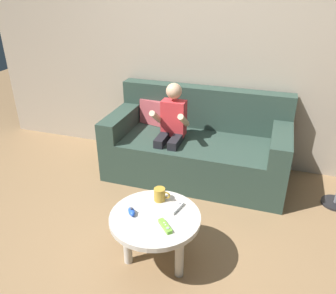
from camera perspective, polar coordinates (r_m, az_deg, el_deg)
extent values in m
plane|color=olive|center=(2.48, -4.65, -21.07)|extent=(9.93, 9.93, 0.00)
cube|color=#B2A38E|center=(3.49, 6.76, 17.01)|extent=(4.97, 0.05, 2.50)
cube|color=#2D4238|center=(3.41, 4.63, -1.77)|extent=(1.74, 0.80, 0.41)
cube|color=#2D4238|center=(3.53, 6.16, 6.61)|extent=(1.74, 0.16, 0.43)
cube|color=#2D4238|center=(3.52, -7.62, 4.49)|extent=(0.18, 0.80, 0.20)
cube|color=#2D4238|center=(3.21, 18.46, 0.99)|extent=(0.18, 0.80, 0.20)
cube|color=#B24C51|center=(3.62, -2.12, 5.85)|extent=(0.34, 0.20, 0.26)
cylinder|color=black|center=(3.22, -1.71, -3.61)|extent=(0.07, 0.07, 0.41)
cylinder|color=black|center=(3.18, 0.54, -3.99)|extent=(0.07, 0.07, 0.41)
cube|color=black|center=(3.22, -0.93, 1.30)|extent=(0.09, 0.28, 0.09)
cube|color=black|center=(3.18, 1.33, 0.97)|extent=(0.09, 0.28, 0.09)
cube|color=red|center=(3.25, 0.97, 4.88)|extent=(0.23, 0.13, 0.34)
cylinder|color=#DBAA87|center=(3.17, -2.00, 5.06)|extent=(0.05, 0.25, 0.20)
cylinder|color=#DBAA87|center=(3.09, 2.64, 4.49)|extent=(0.05, 0.25, 0.20)
sphere|color=#DBAA87|center=(3.16, 1.01, 9.35)|extent=(0.15, 0.15, 0.15)
cylinder|color=beige|center=(2.31, -2.19, -11.79)|extent=(0.61, 0.61, 0.04)
cylinder|color=beige|center=(2.46, -6.85, -15.39)|extent=(0.06, 0.06, 0.38)
cylinder|color=beige|center=(2.36, 1.92, -17.42)|extent=(0.06, 0.06, 0.38)
cylinder|color=beige|center=(2.58, -0.62, -12.89)|extent=(0.06, 0.06, 0.38)
cube|color=#72C638|center=(2.20, -0.48, -13.12)|extent=(0.12, 0.13, 0.02)
cylinder|color=#99999E|center=(2.16, -0.04, -13.43)|extent=(0.02, 0.02, 0.00)
cylinder|color=silver|center=(2.19, -0.44, -12.90)|extent=(0.01, 0.01, 0.00)
cylinder|color=silver|center=(2.20, -0.68, -12.59)|extent=(0.01, 0.01, 0.00)
ellipsoid|color=blue|center=(2.31, -6.11, -10.71)|extent=(0.09, 0.10, 0.04)
cylinder|color=#4C4C51|center=(2.30, -6.14, -10.20)|extent=(0.02, 0.02, 0.01)
cube|color=white|center=(2.35, 1.48, -10.15)|extent=(0.07, 0.14, 0.02)
cylinder|color=#99999E|center=(2.36, 1.97, -9.40)|extent=(0.02, 0.02, 0.00)
cylinder|color=silver|center=(2.34, 1.53, -9.84)|extent=(0.01, 0.01, 0.00)
cylinder|color=silver|center=(2.33, 1.26, -10.11)|extent=(0.01, 0.01, 0.00)
cylinder|color=#B78C2D|center=(2.41, -1.42, -7.95)|extent=(0.08, 0.08, 0.09)
torus|color=#B78C2D|center=(2.40, -0.28, -8.07)|extent=(0.06, 0.01, 0.06)
cylinder|color=black|center=(3.43, 26.18, -8.43)|extent=(0.24, 0.24, 0.02)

